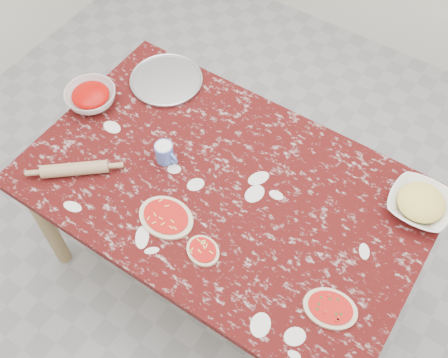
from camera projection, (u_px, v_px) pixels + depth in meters
ground at (224, 266)px, 2.76m from camera, size 4.00×4.00×0.00m
worktable at (224, 197)px, 2.21m from camera, size 1.60×1.00×0.75m
pizza_tray at (166, 80)px, 2.46m from camera, size 0.40×0.40×0.01m
sauce_bowl at (91, 97)px, 2.36m from camera, size 0.28×0.28×0.07m
cheese_bowl at (420, 205)px, 2.05m from camera, size 0.25×0.25×0.06m
flour_mug at (165, 153)px, 2.17m from camera, size 0.11×0.08×0.09m
pizza_left at (166, 217)px, 2.05m from camera, size 0.23×0.18×0.02m
pizza_mid at (203, 251)px, 1.97m from camera, size 0.16×0.15×0.02m
pizza_right at (330, 308)px, 1.84m from camera, size 0.22×0.18×0.02m
rolling_pin at (75, 169)px, 2.15m from camera, size 0.24×0.21×0.05m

